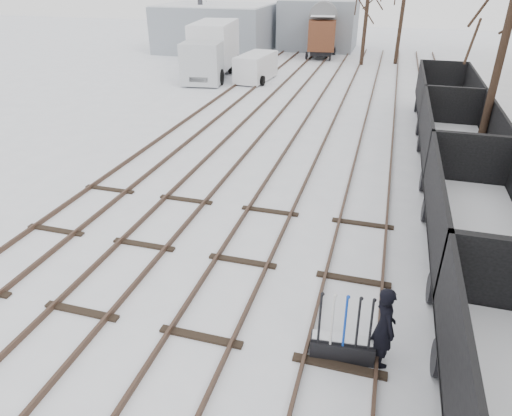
% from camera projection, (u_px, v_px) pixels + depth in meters
% --- Properties ---
extents(ground, '(120.00, 120.00, 0.00)m').
position_uv_depth(ground, '(201.00, 338.00, 9.94)').
color(ground, white).
rests_on(ground, ground).
extents(tracks, '(13.90, 52.00, 0.16)m').
position_uv_depth(tracks, '(311.00, 136.00, 21.51)').
color(tracks, black).
rests_on(tracks, ground).
extents(shed_left, '(10.00, 8.00, 4.10)m').
position_uv_depth(shed_left, '(217.00, 28.00, 42.70)').
color(shed_left, gray).
rests_on(shed_left, ground).
extents(shed_right, '(7.00, 6.00, 4.50)m').
position_uv_depth(shed_right, '(319.00, 24.00, 43.80)').
color(shed_right, gray).
rests_on(shed_right, ground).
extents(ground_frame, '(1.33, 0.54, 1.49)m').
position_uv_depth(ground_frame, '(342.00, 346.00, 9.35)').
color(ground_frame, black).
rests_on(ground_frame, ground).
extents(worker, '(0.67, 0.79, 1.82)m').
position_uv_depth(worker, '(384.00, 327.00, 8.95)').
color(worker, black).
rests_on(worker, ground).
extents(freight_wagon_b, '(2.56, 6.41, 2.62)m').
position_uv_depth(freight_wagon_b, '(478.00, 230.00, 12.05)').
color(freight_wagon_b, black).
rests_on(freight_wagon_b, ground).
extents(freight_wagon_c, '(2.56, 6.41, 2.62)m').
position_uv_depth(freight_wagon_c, '(455.00, 148.00, 17.48)').
color(freight_wagon_c, black).
rests_on(freight_wagon_c, ground).
extents(freight_wagon_d, '(2.56, 6.41, 2.62)m').
position_uv_depth(freight_wagon_d, '(443.00, 105.00, 22.90)').
color(freight_wagon_d, black).
rests_on(freight_wagon_d, ground).
extents(box_van_wagon, '(3.00, 4.90, 3.54)m').
position_uv_depth(box_van_wagon, '(322.00, 33.00, 39.57)').
color(box_van_wagon, black).
rests_on(box_van_wagon, ground).
extents(lorry, '(3.35, 8.27, 3.65)m').
position_uv_depth(lorry, '(212.00, 49.00, 32.66)').
color(lorry, black).
rests_on(lorry, ground).
extents(panel_van, '(2.17, 4.29, 1.82)m').
position_uv_depth(panel_van, '(256.00, 67.00, 31.79)').
color(panel_van, silver).
rests_on(panel_van, ground).
extents(crane, '(2.20, 5.44, 9.13)m').
position_uv_depth(crane, '(202.00, 25.00, 41.90)').
color(crane, '#303136').
rests_on(crane, ground).
extents(tree_near, '(0.30, 0.30, 7.00)m').
position_uv_depth(tree_near, '(496.00, 77.00, 17.00)').
color(tree_near, black).
rests_on(tree_near, ground).
extents(tree_far_left, '(0.30, 0.30, 5.85)m').
position_uv_depth(tree_far_left, '(365.00, 27.00, 36.08)').
color(tree_far_left, black).
rests_on(tree_far_left, ground).
extents(tree_far_right, '(0.30, 0.30, 7.85)m').
position_uv_depth(tree_far_right, '(402.00, 12.00, 35.99)').
color(tree_far_right, black).
rests_on(tree_far_right, ground).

